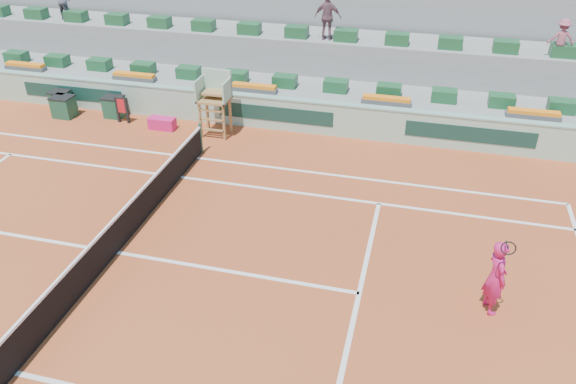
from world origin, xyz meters
The scene contains 19 objects.
ground centered at (0.00, 0.00, 0.00)m, with size 90.00×90.00×0.00m, color #A2411F.
seating_tier_lower centered at (0.00, 10.70, 0.60)m, with size 36.00×4.00×1.20m, color gray.
seating_tier_upper centered at (0.00, 12.30, 1.30)m, with size 36.00×2.40×2.60m, color gray.
stadium_back_wall centered at (0.00, 13.90, 2.20)m, with size 36.00×0.40×4.40m, color gray.
player_bag centered at (-2.17, 7.38, 0.22)m, with size 1.00×0.44×0.44m, color #D51B66.
spectator_mid centered at (3.25, 11.65, 3.49)m, with size 1.05×0.44×1.79m, color #774F5A.
spectator_right centered at (11.80, 11.55, 3.29)m, with size 0.89×0.51×1.38m, color #A15062.
court_lines centered at (0.00, 0.00, 0.01)m, with size 23.89×11.09×0.01m.
tennis_net centered at (0.00, 0.00, 0.53)m, with size 0.10×11.97×1.10m.
advertising_hoarding centered at (0.02, 8.50, 0.63)m, with size 36.00×0.34×1.26m.
umpire_chair centered at (0.00, 7.50, 1.54)m, with size 1.10×0.90×2.40m.
seat_row_lower centered at (0.00, 9.80, 1.42)m, with size 32.90×0.60×0.44m.
seat_row_upper centered at (0.00, 11.70, 2.82)m, with size 32.90×0.60×0.44m.
flower_planters centered at (-1.50, 9.00, 1.33)m, with size 26.80×0.36×0.28m.
drink_cooler_a centered at (-4.48, 7.96, 0.42)m, with size 0.76×0.66×0.84m.
drink_cooler_b centered at (-6.41, 7.48, 0.42)m, with size 0.82×0.71×0.84m.
drink_cooler_c centered at (-6.85, 7.96, 0.42)m, with size 0.74×0.64×0.84m.
towel_rack centered at (-3.88, 7.54, 0.60)m, with size 0.53×0.09×1.03m.
tennis_player centered at (9.36, 0.23, 0.95)m, with size 0.65×0.96×2.28m.
Camera 1 is at (7.28, -10.27, 9.05)m, focal length 35.00 mm.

